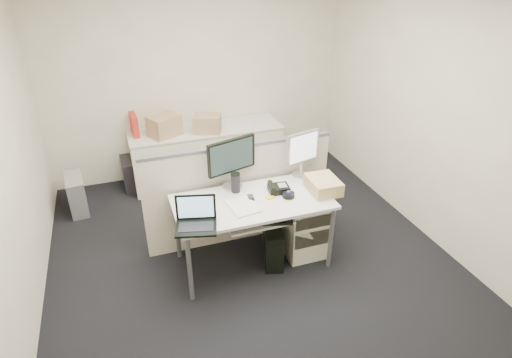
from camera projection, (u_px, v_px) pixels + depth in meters
name	position (u px, v px, depth m)	size (l,w,h in m)	color
floor	(253.00, 261.00, 4.42)	(4.00, 4.50, 0.01)	black
wall_back	(198.00, 77.00, 5.64)	(4.00, 0.02, 2.70)	#BEB7A0
wall_front	(414.00, 330.00, 1.91)	(4.00, 0.02, 2.70)	#BEB7A0
wall_left	(0.00, 176.00, 3.20)	(0.02, 4.50, 2.70)	#BEB7A0
wall_right	(438.00, 115.00, 4.35)	(0.02, 4.50, 2.70)	#BEB7A0
desk	(253.00, 206.00, 4.10)	(1.50, 0.75, 0.73)	beige
keyboard_tray	(259.00, 220.00, 3.97)	(0.62, 0.32, 0.02)	beige
drawer_pedestal	(301.00, 222.00, 4.46)	(0.40, 0.55, 0.65)	beige
cubicle_partition	(239.00, 194.00, 4.53)	(2.00, 0.06, 1.10)	#B7AF95
back_counter	(207.00, 154.00, 5.85)	(2.00, 0.60, 0.72)	beige
monitor_main	(232.00, 164.00, 4.18)	(0.52, 0.20, 0.52)	black
monitor_small	(302.00, 155.00, 4.41)	(0.39, 0.20, 0.48)	#B7B7BC
laptop	(195.00, 216.00, 3.60)	(0.35, 0.26, 0.26)	black
trackball	(288.00, 195.00, 4.12)	(0.12, 0.12, 0.05)	black
desk_phone	(279.00, 189.00, 4.21)	(0.20, 0.16, 0.06)	black
paper_stack	(243.00, 206.00, 3.97)	(0.25, 0.31, 0.01)	silver
sticky_pad	(270.00, 197.00, 4.12)	(0.08, 0.08, 0.01)	yellow
travel_mug	(236.00, 183.00, 4.18)	(0.09, 0.09, 0.19)	black
banana	(276.00, 189.00, 4.23)	(0.17, 0.04, 0.04)	#F7A914
cellphone	(251.00, 198.00, 4.11)	(0.05, 0.10, 0.01)	black
manila_folders	(323.00, 185.00, 4.21)	(0.28, 0.36, 0.13)	tan
keyboard	(265.00, 219.00, 3.94)	(0.50, 0.18, 0.03)	black
pc_tower_desk	(273.00, 244.00, 4.34)	(0.18, 0.44, 0.41)	black
pc_tower_spare_dark	(130.00, 173.00, 5.71)	(0.17, 0.43, 0.40)	black
pc_tower_spare_silver	(77.00, 194.00, 5.17)	(0.19, 0.48, 0.45)	#B7B7BC
cardboard_box_left	(164.00, 127.00, 5.41)	(0.37, 0.28, 0.28)	#A18456
cardboard_box_right	(207.00, 124.00, 5.52)	(0.34, 0.26, 0.25)	#A18456
red_binder	(134.00, 125.00, 5.43)	(0.07, 0.31, 0.29)	#B32517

